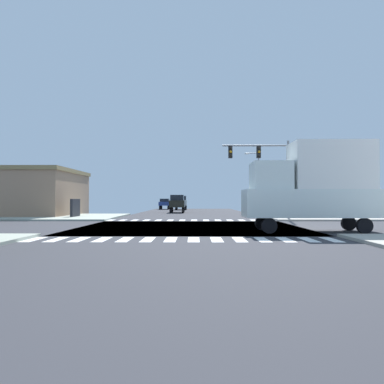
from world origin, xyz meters
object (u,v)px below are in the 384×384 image
Objects in this scene: bank_building at (15,193)px; suv_nearside_1 at (177,202)px; street_lamp at (256,177)px; traffic_signal_mast at (263,162)px; box_truck_queued_1 at (315,184)px; suv_leading_2 at (181,202)px; sedan_crossing_2 at (165,203)px.

suv_nearside_1 is (16.88, 9.52, -1.07)m from bank_building.
bank_building is at bearing -169.58° from street_lamp.
box_truck_queued_1 is at bearing -85.92° from traffic_signal_mast.
suv_leading_2 is at bearing 53.40° from bank_building.
traffic_signal_mast is 0.90× the size of street_lamp.
street_lamp is at bearing 154.46° from suv_nearside_1.
traffic_signal_mast reaches higher than suv_nearside_1.
bank_building is 3.38× the size of sedan_crossing_2.
suv_nearside_1 is at bearing 114.59° from traffic_signal_mast.
suv_nearside_1 is (-9.69, 4.63, -3.08)m from street_lamp.
traffic_signal_mast is 32.00m from suv_leading_2.
bank_building reaches higher than suv_leading_2.
street_lamp reaches higher than bank_building.
bank_building is at bearing 53.40° from suv_leading_2.
box_truck_queued_1 reaches higher than suv_leading_2.
suv_leading_2 is at bearing 118.51° from street_lamp.
street_lamp is 24.45m from sedan_crossing_2.
bank_building is 3.16× the size of suv_leading_2.
box_truck_queued_1 is (-0.89, -23.60, -1.91)m from street_lamp.
bank_building reaches higher than sedan_crossing_2.
traffic_signal_mast is at bearing -97.27° from street_lamp.
street_lamp is 0.51× the size of bank_building.
traffic_signal_mast is at bearing 4.08° from box_truck_queued_1.
box_truck_queued_1 is at bearing -92.16° from street_lamp.
suv_leading_2 reaches higher than sedan_crossing_2.
street_lamp is 1.61× the size of suv_leading_2.
traffic_signal_mast is 26.30m from bank_building.
street_lamp reaches higher than traffic_signal_mast.
street_lamp is at bearing 10.42° from bank_building.
traffic_signal_mast is 1.55× the size of sedan_crossing_2.
suv_leading_2 is (-8.80, 41.44, -1.17)m from box_truck_queued_1.
traffic_signal_mast reaches higher than suv_leading_2.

